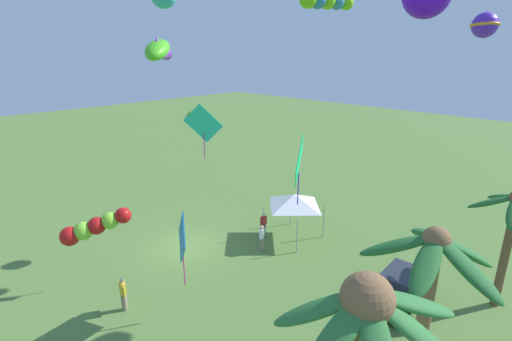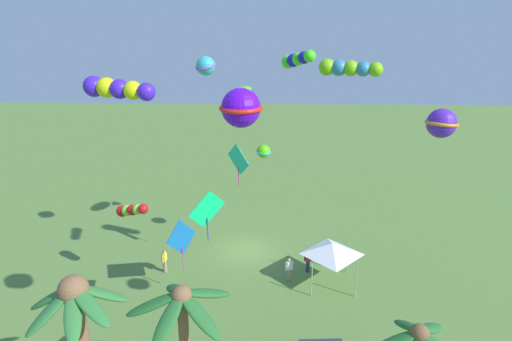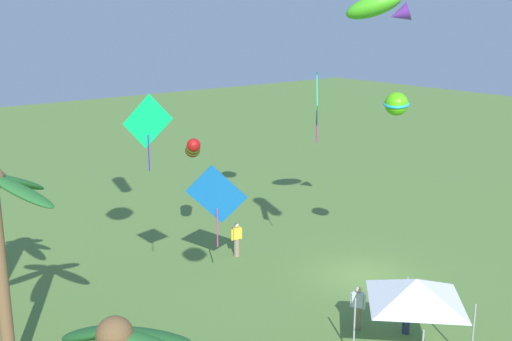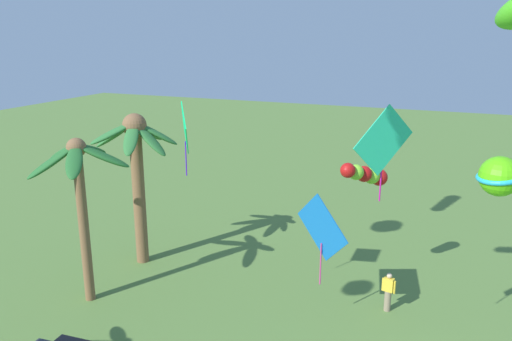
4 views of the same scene
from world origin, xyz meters
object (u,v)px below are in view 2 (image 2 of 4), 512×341
Objects in this scene: kite_tube_9 at (348,68)px; kite_fish_10 at (239,95)px; palm_tree_0 at (79,322)px; kite_diamond_2 at (182,238)px; kite_ball_11 at (264,151)px; kite_ball_8 at (206,66)px; spectator_0 at (289,269)px; festival_tent at (332,249)px; kite_tube_4 at (131,210)px; kite_diamond_5 at (238,160)px; kite_tube_7 at (297,59)px; kite_ball_0 at (442,123)px; palm_tree_2 at (183,324)px; kite_diamond_6 at (207,210)px; kite_ball_1 at (241,108)px; spectator_2 at (308,261)px; spectator_1 at (165,261)px; kite_tube_3 at (116,89)px.

kite_fish_10 is at bearing -45.87° from kite_tube_9.
palm_tree_0 is at bearing 71.67° from kite_fish_10.
kite_fish_10 is at bearing -118.23° from kite_diamond_2.
kite_ball_8 is at bearing 40.91° from kite_ball_11.
kite_ball_8 is (4.92, -0.84, 12.40)m from spectator_0.
festival_tent is 12.28m from kite_tube_4.
spectator_0 is 7.66m from kite_diamond_5.
kite_ball_8 is at bearing -37.91° from kite_tube_7.
kite_ball_0 reaches higher than palm_tree_0.
palm_tree_2 is 11.19m from kite_tube_4.
kite_tube_9 is (-8.82, 0.29, 9.64)m from kite_diamond_2.
kite_diamond_5 reaches higher than spectator_0.
palm_tree_2 reaches higher than festival_tent.
kite_diamond_6 reaches higher than spectator_0.
palm_tree_0 is at bearing 97.10° from kite_tube_4.
kite_diamond_6 is at bearing 54.00° from spectator_0.
kite_diamond_6 is (1.80, -2.96, -5.22)m from kite_ball_1.
kite_tube_4 is 14.60m from kite_tube_9.
kite_ball_0 is (-9.11, -2.21, 6.99)m from palm_tree_2.
kite_ball_11 is (-0.64, -12.29, -5.18)m from kite_ball_1.
kite_diamond_5 is (3.18, -0.87, 6.92)m from spectator_0.
kite_diamond_2 is at bearing -1.88° from kite_tube_9.
kite_tube_4 is 9.16m from kite_ball_11.
kite_ball_0 is 0.64× the size of kite_diamond_6.
spectator_2 is 0.63× the size of kite_diamond_6.
spectator_2 is (-9.37, -0.33, 0.00)m from spectator_1.
spectator_1 is 0.61× the size of kite_fish_10.
spectator_2 is at bearing -46.27° from festival_tent.
spectator_0 is 0.63× the size of kite_diamond_6.
palm_tree_2 is 15.94m from kite_fish_10.
kite_tube_4 is 1.65× the size of kite_ball_11.
festival_tent is (-1.28, 1.34, 1.65)m from spectator_2.
kite_tube_3 is (-0.57, -4.74, 7.76)m from palm_tree_0.
kite_diamond_6 is at bearing -16.83° from kite_ball_0.
kite_tube_9 is (-2.57, -1.11, -0.50)m from kite_tube_7.
festival_tent is 1.27× the size of kite_tube_4.
palm_tree_2 is at bearing 86.84° from kite_diamond_6.
kite_tube_7 reaches higher than spectator_1.
kite_diamond_6 is 1.86× the size of kite_ball_11.
spectator_0 is at bearing 170.28° from kite_ball_8.
kite_tube_7 is (-7.54, -2.98, 0.96)m from kite_tube_3.
spectator_1 is 1.17× the size of kite_ball_11.
palm_tree_2 is 12.67m from spectator_1.
kite_ball_0 is 7.06m from kite_ball_1.
kite_tube_9 is (-6.62, -3.90, 5.93)m from kite_diamond_6.
palm_tree_2 is at bearing 64.01° from spectator_2.
kite_diamond_6 is (8.84, -2.67, -4.67)m from kite_ball_0.
palm_tree_2 is 5.41m from kite_diamond_6.
kite_ball_11 reaches higher than spectator_0.
kite_tube_7 reaches higher than spectator_0.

